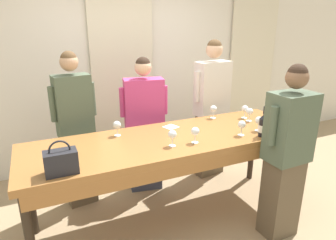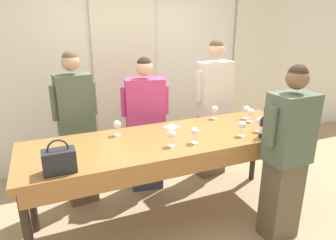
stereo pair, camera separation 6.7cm
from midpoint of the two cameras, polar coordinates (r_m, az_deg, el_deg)
The scene contains 20 objects.
ground_plane at distance 3.41m, azimuth 1.21°, elevation -18.30°, with size 18.00×18.00×0.00m, color tan.
wall_back at distance 4.39m, azimuth -7.90°, elevation 9.88°, with size 12.00×0.06×2.80m.
curtain_panel_center at distance 4.33m, azimuth -7.64°, elevation 9.04°, with size 0.89×0.03×2.69m.
curtain_panel_right at distance 5.39m, azimuth 16.70°, elevation 10.28°, with size 0.89×0.03×2.69m.
tasting_bar at distance 2.96m, azimuth 1.50°, elevation -4.88°, with size 2.84×0.89×0.95m.
wine_bottle at distance 3.06m, azimuth 18.37°, elevation -1.18°, with size 0.09×0.09×0.31m.
handbag at distance 2.39m, azimuth -19.24°, elevation -7.29°, with size 0.24×0.14×0.26m.
wine_glass_front_left at distance 3.49m, azimuth 16.07°, elevation 1.39°, with size 0.08×0.08×0.15m.
wine_glass_front_mid at distance 2.70m, azimuth 1.40°, elevation -2.87°, with size 0.08×0.08×0.15m.
wine_glass_front_right at distance 3.51m, azimuth 9.42°, elevation 1.99°, with size 0.08×0.08×0.15m.
wine_glass_center_left at distance 2.78m, azimuth 5.80°, elevation -2.28°, with size 0.08×0.08×0.15m.
wine_glass_center_mid at distance 3.03m, azimuth 14.57°, elevation -1.02°, with size 0.08×0.08×0.15m.
wine_glass_center_right at distance 3.58m, azimuth 15.25°, elevation 1.93°, with size 0.08×0.08×0.15m.
wine_glass_back_left at distance 2.99m, azimuth -9.05°, elevation -0.92°, with size 0.08×0.08×0.15m.
wine_glass_back_mid at distance 3.20m, azimuth 17.65°, elevation -0.28°, with size 0.08×0.08×0.15m.
napkin at distance 3.21m, azimuth 1.26°, elevation -1.35°, with size 0.17×0.17×0.00m.
guest_olive_jacket at distance 3.42m, azimuth -16.37°, elevation -1.61°, with size 0.49×0.26×1.76m.
guest_pink_top at distance 3.61m, azimuth -3.73°, elevation -1.01°, with size 0.57×0.30×1.66m.
guest_cream_sweater at distance 3.97m, azimuth 9.12°, elevation 2.14°, with size 0.57×0.27×1.83m.
host_pouring at distance 2.99m, azimuth 22.27°, elevation -6.36°, with size 0.50×0.29×1.70m.
Camera 2 is at (-1.10, -2.50, 2.05)m, focal length 32.00 mm.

